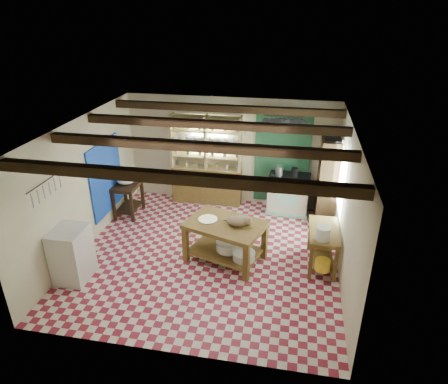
% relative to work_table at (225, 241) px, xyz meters
% --- Properties ---
extents(floor, '(5.00, 5.00, 0.02)m').
position_rel_work_table_xyz_m(floor, '(-0.36, 0.09, -0.41)').
color(floor, maroon).
rests_on(floor, ground).
extents(ceiling, '(5.00, 5.00, 0.02)m').
position_rel_work_table_xyz_m(ceiling, '(-0.36, 0.09, 2.20)').
color(ceiling, '#404044').
rests_on(ceiling, wall_back).
extents(wall_back, '(5.00, 0.04, 2.60)m').
position_rel_work_table_xyz_m(wall_back, '(-0.36, 2.59, 0.90)').
color(wall_back, beige).
rests_on(wall_back, floor).
extents(wall_front, '(5.00, 0.04, 2.60)m').
position_rel_work_table_xyz_m(wall_front, '(-0.36, -2.41, 0.90)').
color(wall_front, beige).
rests_on(wall_front, floor).
extents(wall_left, '(0.04, 5.00, 2.60)m').
position_rel_work_table_xyz_m(wall_left, '(-2.86, 0.09, 0.90)').
color(wall_left, beige).
rests_on(wall_left, floor).
extents(wall_right, '(0.04, 5.00, 2.60)m').
position_rel_work_table_xyz_m(wall_right, '(2.14, 0.09, 0.90)').
color(wall_right, beige).
rests_on(wall_right, floor).
extents(ceiling_beams, '(5.00, 3.80, 0.15)m').
position_rel_work_table_xyz_m(ceiling_beams, '(-0.36, 0.09, 2.08)').
color(ceiling_beams, '#311F11').
rests_on(ceiling_beams, ceiling).
extents(blue_wall_patch, '(0.04, 1.40, 1.60)m').
position_rel_work_table_xyz_m(blue_wall_patch, '(-2.83, 0.99, 0.70)').
color(blue_wall_patch, '#1844B7').
rests_on(blue_wall_patch, wall_left).
extents(green_wall_patch, '(1.30, 0.04, 2.30)m').
position_rel_work_table_xyz_m(green_wall_patch, '(0.89, 2.56, 0.85)').
color(green_wall_patch, '#1D482D').
rests_on(green_wall_patch, wall_back).
extents(window_back, '(0.90, 0.02, 0.80)m').
position_rel_work_table_xyz_m(window_back, '(-0.86, 2.57, 1.30)').
color(window_back, silver).
rests_on(window_back, wall_back).
extents(window_right, '(0.02, 1.30, 1.20)m').
position_rel_work_table_xyz_m(window_right, '(2.12, 1.09, 1.00)').
color(window_right, silver).
rests_on(window_right, wall_right).
extents(utensil_rail, '(0.06, 0.90, 0.28)m').
position_rel_work_table_xyz_m(utensil_rail, '(-2.80, -1.11, 1.38)').
color(utensil_rail, black).
rests_on(utensil_rail, wall_left).
extents(pot_rack, '(0.86, 0.12, 0.36)m').
position_rel_work_table_xyz_m(pot_rack, '(0.89, 2.14, 1.78)').
color(pot_rack, black).
rests_on(pot_rack, ceiling).
extents(shelving_unit, '(1.70, 0.34, 2.20)m').
position_rel_work_table_xyz_m(shelving_unit, '(-0.91, 2.40, 0.70)').
color(shelving_unit, tan).
rests_on(shelving_unit, floor).
extents(tall_rack, '(0.40, 0.86, 2.00)m').
position_rel_work_table_xyz_m(tall_rack, '(1.92, 1.89, 0.60)').
color(tall_rack, '#311F11').
rests_on(tall_rack, floor).
extents(work_table, '(1.65, 1.34, 0.81)m').
position_rel_work_table_xyz_m(work_table, '(0.00, 0.00, 0.00)').
color(work_table, brown).
rests_on(work_table, floor).
extents(stove, '(0.98, 0.69, 0.92)m').
position_rel_work_table_xyz_m(stove, '(1.10, 2.24, 0.06)').
color(stove, beige).
rests_on(stove, floor).
extents(prep_table, '(0.55, 0.79, 0.79)m').
position_rel_work_table_xyz_m(prep_table, '(-2.56, 1.38, -0.01)').
color(prep_table, '#311F11').
rests_on(prep_table, floor).
extents(white_cabinet, '(0.56, 0.67, 0.99)m').
position_rel_work_table_xyz_m(white_cabinet, '(-2.58, -1.07, 0.09)').
color(white_cabinet, silver).
rests_on(white_cabinet, floor).
extents(right_counter, '(0.54, 1.07, 0.77)m').
position_rel_work_table_xyz_m(right_counter, '(1.82, 0.17, -0.02)').
color(right_counter, brown).
rests_on(right_counter, floor).
extents(cat, '(0.46, 0.38, 0.19)m').
position_rel_work_table_xyz_m(cat, '(0.25, -0.03, 0.50)').
color(cat, '#8B7351').
rests_on(cat, work_table).
extents(steel_tray, '(0.46, 0.46, 0.02)m').
position_rel_work_table_xyz_m(steel_tray, '(-0.35, 0.06, 0.41)').
color(steel_tray, '#B1B1B9').
rests_on(steel_tray, work_table).
extents(basin_large, '(0.62, 0.62, 0.17)m').
position_rel_work_table_xyz_m(basin_large, '(0.06, 0.03, -0.10)').
color(basin_large, silver).
rests_on(basin_large, work_table).
extents(basin_small, '(0.53, 0.53, 0.15)m').
position_rel_work_table_xyz_m(basin_small, '(0.40, -0.23, -0.12)').
color(basin_small, silver).
rests_on(basin_small, work_table).
extents(kettle_left, '(0.19, 0.19, 0.21)m').
position_rel_work_table_xyz_m(kettle_left, '(0.85, 2.25, 0.62)').
color(kettle_left, '#B1B1B9').
rests_on(kettle_left, stove).
extents(kettle_right, '(0.17, 0.17, 0.20)m').
position_rel_work_table_xyz_m(kettle_right, '(1.20, 2.23, 0.62)').
color(kettle_right, black).
rests_on(kettle_right, stove).
extents(enamel_bowl, '(0.42, 0.42, 0.21)m').
position_rel_work_table_xyz_m(enamel_bowl, '(-2.56, 1.38, 0.49)').
color(enamel_bowl, silver).
rests_on(enamel_bowl, prep_table).
extents(white_bucket, '(0.25, 0.25, 0.25)m').
position_rel_work_table_xyz_m(white_bucket, '(1.77, -0.18, 0.49)').
color(white_bucket, silver).
rests_on(white_bucket, right_counter).
extents(wicker_basket, '(0.40, 0.32, 0.28)m').
position_rel_work_table_xyz_m(wicker_basket, '(1.82, 0.47, -0.06)').
color(wicker_basket, '#A47E42').
rests_on(wicker_basket, right_counter).
extents(yellow_tub, '(0.27, 0.27, 0.20)m').
position_rel_work_table_xyz_m(yellow_tub, '(1.82, -0.28, -0.10)').
color(yellow_tub, yellow).
rests_on(yellow_tub, right_counter).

